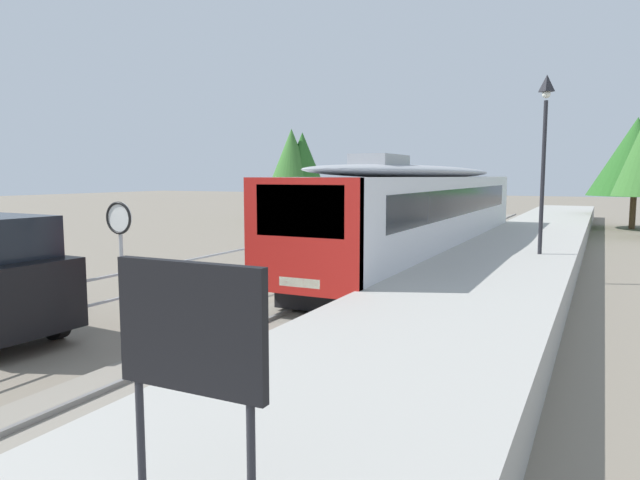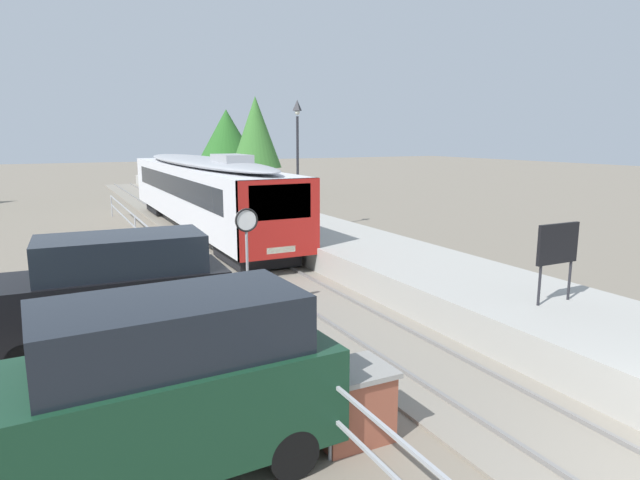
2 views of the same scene
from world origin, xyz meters
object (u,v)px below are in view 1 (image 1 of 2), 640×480
commuter_train (425,207)px  platform_lamp_mid_platform (545,130)px  speed_limit_sign (120,238)px  platform_notice_board (190,336)px

commuter_train → platform_lamp_mid_platform: (4.15, -1.95, 2.48)m
commuter_train → speed_limit_sign: commuter_train is taller
speed_limit_sign → commuter_train: bearing=80.2°
platform_lamp_mid_platform → platform_notice_board: platform_lamp_mid_platform is taller
commuter_train → platform_lamp_mid_platform: bearing=-25.1°
platform_lamp_mid_platform → platform_notice_board: bearing=-93.0°
speed_limit_sign → platform_lamp_mid_platform: bearing=59.4°
commuter_train → platform_lamp_mid_platform: platform_lamp_mid_platform is taller
platform_lamp_mid_platform → speed_limit_sign: 12.70m
platform_lamp_mid_platform → platform_notice_board: 15.74m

